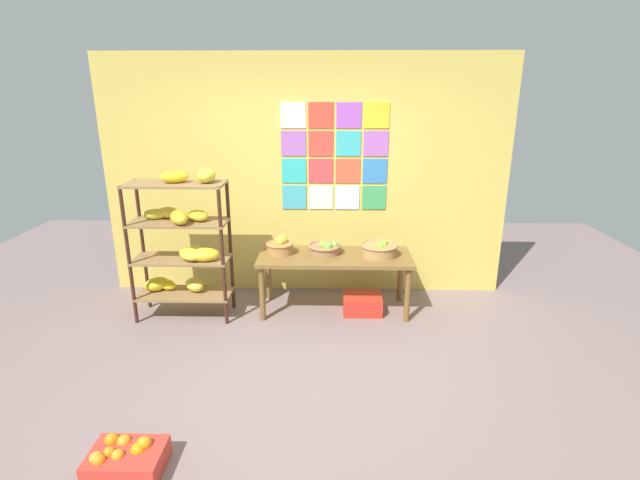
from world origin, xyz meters
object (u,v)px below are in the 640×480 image
(banana_shelf_unit, at_px, (182,240))
(display_table, at_px, (335,262))
(fruit_basket_right, at_px, (280,245))
(fruit_basket_centre, at_px, (379,249))
(produce_crate_under_table, at_px, (362,304))
(orange_crate_foreground, at_px, (126,459))
(fruit_basket_left, at_px, (325,248))

(banana_shelf_unit, xyz_separation_m, display_table, (1.53, 0.16, -0.28))
(display_table, xyz_separation_m, fruit_basket_right, (-0.57, 0.06, 0.16))
(fruit_basket_centre, distance_m, produce_crate_under_table, 0.62)
(banana_shelf_unit, xyz_separation_m, fruit_basket_centre, (1.99, 0.17, -0.14))
(fruit_basket_centre, xyz_separation_m, produce_crate_under_table, (-0.16, -0.05, -0.60))
(orange_crate_foreground, bearing_deg, display_table, 60.39)
(orange_crate_foreground, bearing_deg, fruit_basket_centre, 52.56)
(fruit_basket_centre, height_order, produce_crate_under_table, fruit_basket_centre)
(display_table, relative_size, fruit_basket_centre, 4.06)
(fruit_basket_left, bearing_deg, orange_crate_foreground, -117.05)
(banana_shelf_unit, relative_size, fruit_basket_left, 4.43)
(fruit_basket_centre, xyz_separation_m, orange_crate_foreground, (-1.76, -2.30, -0.60))
(fruit_basket_right, xyz_separation_m, fruit_basket_left, (0.47, 0.00, -0.03))
(display_table, distance_m, orange_crate_foreground, 2.68)
(display_table, xyz_separation_m, fruit_basket_left, (-0.10, 0.06, 0.13))
(fruit_basket_right, distance_m, fruit_basket_left, 0.47)
(banana_shelf_unit, relative_size, orange_crate_foreground, 3.46)
(banana_shelf_unit, distance_m, fruit_basket_centre, 2.01)
(banana_shelf_unit, relative_size, produce_crate_under_table, 3.82)
(orange_crate_foreground, bearing_deg, fruit_basket_left, 62.95)
(fruit_basket_right, height_order, produce_crate_under_table, fruit_basket_right)
(produce_crate_under_table, xyz_separation_m, orange_crate_foreground, (-1.60, -2.25, -0.01))
(fruit_basket_right, bearing_deg, fruit_basket_left, 0.54)
(banana_shelf_unit, distance_m, orange_crate_foreground, 2.27)
(fruit_basket_left, relative_size, produce_crate_under_table, 0.86)
(banana_shelf_unit, height_order, display_table, banana_shelf_unit)
(orange_crate_foreground, bearing_deg, produce_crate_under_table, 54.55)
(fruit_basket_left, distance_m, produce_crate_under_table, 0.72)
(banana_shelf_unit, bearing_deg, orange_crate_foreground, -83.85)
(fruit_basket_centre, height_order, fruit_basket_right, fruit_basket_right)
(fruit_basket_right, bearing_deg, orange_crate_foreground, -107.24)
(fruit_basket_left, bearing_deg, display_table, -30.85)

